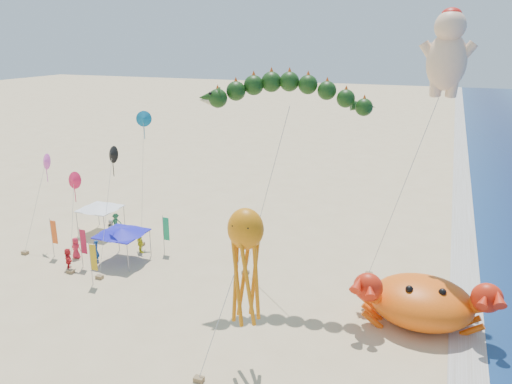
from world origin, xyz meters
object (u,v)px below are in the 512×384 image
dragon_kite (287,98)px  cherub_kite (447,51)px  crab_inflatable (422,301)px  canopy_white (100,206)px  octopus_kite (246,258)px  canopy_blue (122,231)px

dragon_kite → cherub_kite: 10.14m
crab_inflatable → cherub_kite: (-0.16, 5.56, 14.17)m
crab_inflatable → dragon_kite: bearing=168.3°
dragon_kite → canopy_white: (-18.03, 3.43, -10.47)m
octopus_kite → canopy_blue: (-13.71, 8.52, -3.75)m
cherub_kite → octopus_kite: size_ratio=2.09×
crab_inflatable → dragon_kite: 14.71m
octopus_kite → canopy_blue: bearing=148.1°
dragon_kite → canopy_blue: bearing=-176.6°
canopy_white → canopy_blue: bearing=-38.6°
cherub_kite → dragon_kite: bearing=-158.0°
crab_inflatable → canopy_blue: 22.01m
cherub_kite → canopy_blue: 25.92m
cherub_kite → canopy_blue: bearing=-168.5°
crab_inflatable → canopy_white: crab_inflatable is taller
canopy_blue → canopy_white: size_ratio=1.05×
cherub_kite → octopus_kite: bearing=-122.0°
octopus_kite → canopy_white: size_ratio=2.58×
crab_inflatable → octopus_kite: (-8.26, -7.38, 4.62)m
cherub_kite → canopy_blue: (-21.80, -4.42, -13.30)m
canopy_blue → crab_inflatable: bearing=-3.0°
canopy_white → cherub_kite: bearing=0.5°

